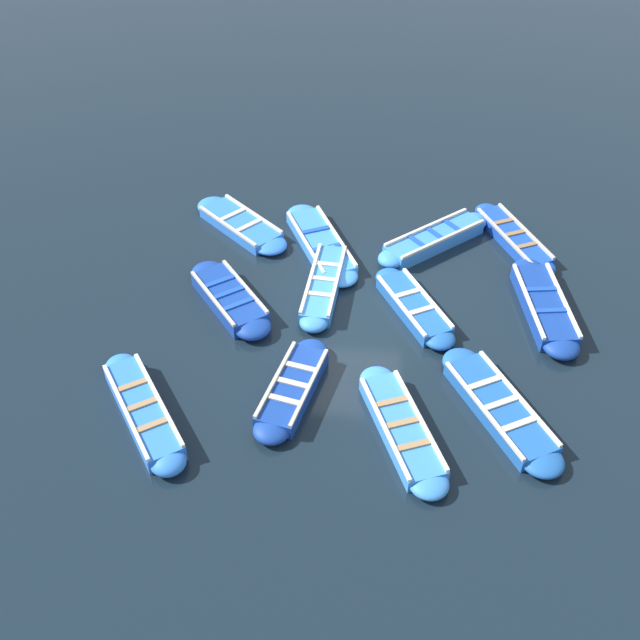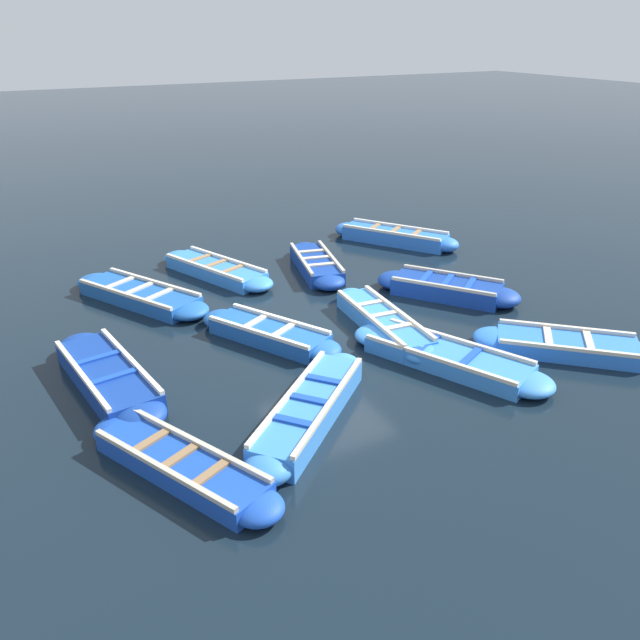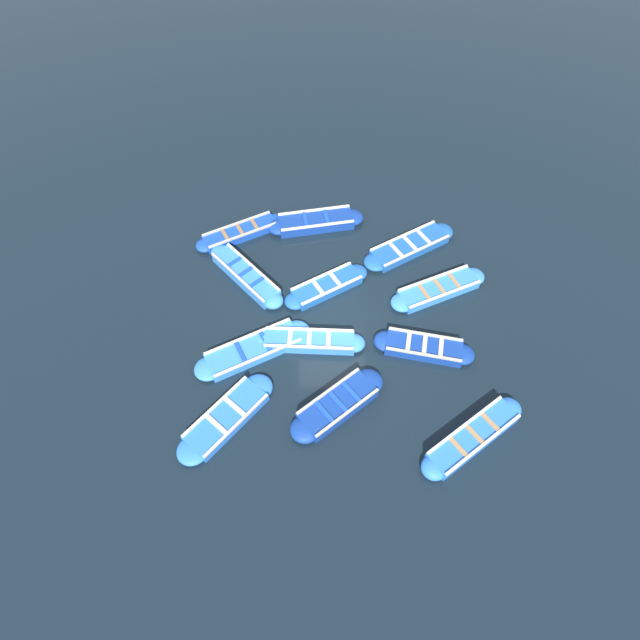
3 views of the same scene
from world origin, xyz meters
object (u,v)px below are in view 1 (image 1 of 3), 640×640
(boat_alongside, at_px, (544,306))
(boat_outer_left, at_px, (499,408))
(boat_inner_gap, at_px, (241,225))
(boat_bow_out, at_px, (292,389))
(boat_centre, at_px, (143,411))
(boat_near_quay, at_px, (402,428))
(boat_end_of_row, at_px, (414,307))
(boat_tucked, at_px, (229,299))
(boat_mid_row, at_px, (514,238))
(boat_outer_right, at_px, (324,284))
(boat_broadside, at_px, (321,243))
(boat_far_corner, at_px, (434,239))

(boat_alongside, bearing_deg, boat_outer_left, -111.83)
(boat_inner_gap, bearing_deg, boat_bow_out, -70.46)
(boat_centre, bearing_deg, boat_near_quay, 0.47)
(boat_near_quay, distance_m, boat_end_of_row, 3.97)
(boat_outer_left, height_order, boat_bow_out, boat_bow_out)
(boat_tucked, height_order, boat_centre, boat_centre)
(boat_centre, bearing_deg, boat_mid_row, 40.09)
(boat_outer_right, bearing_deg, boat_inner_gap, 135.72)
(boat_tucked, relative_size, boat_broadside, 0.81)
(boat_outer_left, bearing_deg, boat_centre, -174.10)
(boat_outer_left, xyz_separation_m, boat_centre, (-7.63, -0.79, 0.04))
(boat_outer_left, bearing_deg, boat_tucked, 154.49)
(boat_near_quay, relative_size, boat_mid_row, 1.06)
(boat_tucked, relative_size, boat_near_quay, 0.86)
(boat_inner_gap, bearing_deg, boat_alongside, -19.75)
(boat_alongside, xyz_separation_m, boat_far_corner, (-2.66, 2.61, 0.00))
(boat_centre, relative_size, boat_near_quay, 0.95)
(boat_centre, distance_m, boat_far_corner, 9.39)
(boat_outer_left, bearing_deg, boat_far_corner, 101.61)
(boat_outer_left, bearing_deg, boat_mid_row, 81.49)
(boat_centre, bearing_deg, boat_alongside, 25.42)
(boat_outer_left, height_order, boat_alongside, boat_alongside)
(boat_alongside, bearing_deg, boat_bow_out, -150.55)
(boat_alongside, height_order, boat_centre, boat_centre)
(boat_alongside, bearing_deg, boat_end_of_row, -174.98)
(boat_end_of_row, relative_size, boat_broadside, 0.81)
(boat_tucked, distance_m, boat_far_corner, 6.02)
(boat_alongside, distance_m, boat_near_quay, 5.51)
(boat_outer_right, relative_size, boat_bow_out, 1.10)
(boat_near_quay, bearing_deg, boat_centre, -179.53)
(boat_outer_left, xyz_separation_m, boat_outer_right, (-4.14, 3.89, 0.01))
(boat_outer_left, height_order, boat_tucked, boat_tucked)
(boat_centre, distance_m, boat_near_quay, 5.52)
(boat_centre, bearing_deg, boat_bow_out, 16.96)
(boat_alongside, distance_m, boat_mid_row, 2.97)
(boat_alongside, bearing_deg, boat_far_corner, 135.49)
(boat_outer_left, relative_size, boat_near_quay, 1.04)
(boat_inner_gap, xyz_separation_m, boat_alongside, (8.14, -2.92, 0.05))
(boat_tucked, relative_size, boat_far_corner, 0.97)
(boat_tucked, bearing_deg, boat_broadside, 51.74)
(boat_tucked, bearing_deg, boat_centre, -106.80)
(boat_centre, height_order, boat_far_corner, boat_far_corner)
(boat_broadside, bearing_deg, boat_centre, -116.51)
(boat_centre, height_order, boat_mid_row, boat_centre)
(boat_outer_right, height_order, boat_end_of_row, boat_outer_right)
(boat_mid_row, distance_m, boat_broadside, 5.40)
(boat_outer_left, xyz_separation_m, boat_alongside, (1.40, 3.50, 0.03))
(boat_outer_left, height_order, boat_near_quay, boat_outer_left)
(boat_alongside, relative_size, boat_mid_row, 1.09)
(boat_outer_left, height_order, boat_far_corner, boat_far_corner)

